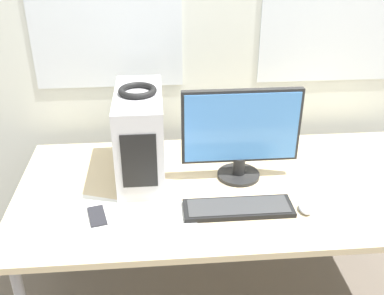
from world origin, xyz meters
TOP-DOWN VIEW (x-y plane):
  - wall_back at (0.00, 1.02)m, footprint 8.00×0.07m
  - desk at (0.00, 0.45)m, footprint 1.87×0.89m
  - pc_tower at (-0.40, 0.57)m, footprint 0.20×0.45m
  - headphones at (-0.40, 0.57)m, footprint 0.16×0.16m
  - monitor_main at (0.03, 0.51)m, footprint 0.51×0.19m
  - keyboard at (-0.02, 0.26)m, footprint 0.43×0.14m
  - mouse at (0.24, 0.23)m, footprint 0.05×0.08m
  - cell_phone at (-0.57, 0.26)m, footprint 0.09×0.14m
  - paper_sheet_left at (-0.61, 0.25)m, footprint 0.30×0.35m
  - paper_sheet_front at (-0.30, 0.20)m, footprint 0.29×0.35m

SIDE VIEW (x-z plane):
  - desk at x=0.00m, z-range 0.32..1.05m
  - paper_sheet_left at x=-0.61m, z-range 0.73..0.74m
  - paper_sheet_front at x=-0.30m, z-range 0.73..0.74m
  - cell_phone at x=-0.57m, z-range 0.73..0.74m
  - keyboard at x=-0.02m, z-range 0.73..0.76m
  - mouse at x=0.24m, z-range 0.73..0.76m
  - pc_tower at x=-0.40m, z-range 0.73..1.12m
  - monitor_main at x=0.03m, z-range 0.75..1.16m
  - headphones at x=-0.40m, z-range 1.12..1.15m
  - wall_back at x=0.00m, z-range 0.00..2.70m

